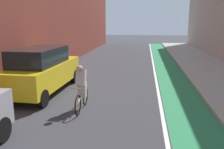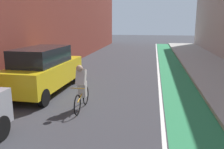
# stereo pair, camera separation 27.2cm
# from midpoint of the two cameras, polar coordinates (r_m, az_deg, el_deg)

# --- Properties ---
(ground_plane) EXTENTS (91.66, 91.66, 0.00)m
(ground_plane) POSITION_cam_midpoint_polar(r_m,az_deg,el_deg) (12.06, -0.30, -2.03)
(ground_plane) COLOR #38383D
(bike_lane_paint) EXTENTS (1.60, 41.67, 0.00)m
(bike_lane_paint) POSITION_cam_midpoint_polar(r_m,az_deg,el_deg) (13.96, 13.52, -0.37)
(bike_lane_paint) COLOR #2D8451
(bike_lane_paint) RESTS_ON ground
(lane_divider_stripe) EXTENTS (0.12, 41.67, 0.00)m
(lane_divider_stripe) POSITION_cam_midpoint_polar(r_m,az_deg,el_deg) (13.89, 9.83, -0.26)
(lane_divider_stripe) COLOR white
(lane_divider_stripe) RESTS_ON ground
(sidewalk_right) EXTENTS (3.47, 41.67, 0.14)m
(sidewalk_right) POSITION_cam_midpoint_polar(r_m,az_deg,el_deg) (14.42, 23.61, -0.39)
(sidewalk_right) COLOR #A8A59E
(sidewalk_right) RESTS_ON ground
(parked_suv_yellow_cab) EXTENTS (1.90, 4.78, 1.98)m
(parked_suv_yellow_cab) POSITION_cam_midpoint_polar(r_m,az_deg,el_deg) (10.69, -17.16, 1.10)
(parked_suv_yellow_cab) COLOR yellow
(parked_suv_yellow_cab) RESTS_ON ground
(cyclist_trailing) EXTENTS (0.48, 1.75, 1.63)m
(cyclist_trailing) POSITION_cam_midpoint_polar(r_m,az_deg,el_deg) (8.30, -8.29, -2.83)
(cyclist_trailing) COLOR black
(cyclist_trailing) RESTS_ON ground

